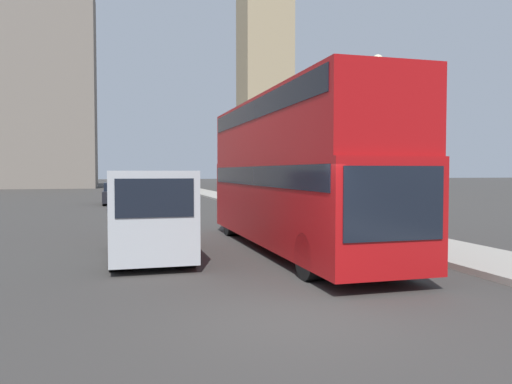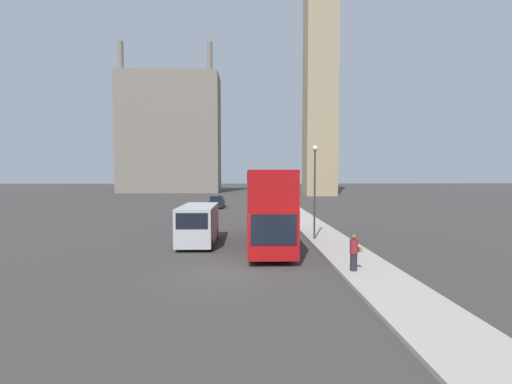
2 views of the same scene
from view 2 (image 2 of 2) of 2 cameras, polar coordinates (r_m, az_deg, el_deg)
ground_plane at (r=15.34m, az=-5.47°, el=-13.33°), size 300.00×300.00×0.00m
sidewalk_strip at (r=16.19m, az=18.19°, el=-12.32°), size 2.73×120.00×0.15m
clock_tower at (r=79.00m, az=10.76°, el=27.38°), size 6.70×6.87×72.33m
building_block_distant at (r=86.83m, az=-14.06°, el=9.39°), size 23.76×10.05×34.56m
red_double_decker_bus at (r=21.24m, az=1.80°, el=-1.89°), size 2.45×11.25×4.52m
white_van at (r=21.43m, az=-9.60°, el=-5.21°), size 2.08×5.12×2.38m
pedestrian at (r=15.52m, az=16.02°, el=-9.68°), size 0.51×0.35×1.57m
street_lamp at (r=22.21m, az=9.78°, el=2.28°), size 0.36×0.36×5.99m
parked_sedan at (r=44.93m, az=-6.54°, el=-1.68°), size 1.76×4.63×1.55m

